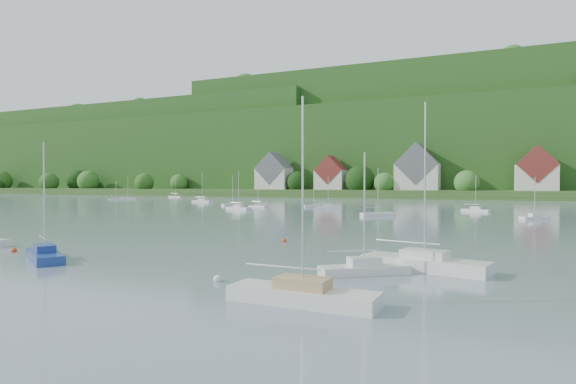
{
  "coord_description": "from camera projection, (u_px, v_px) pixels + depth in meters",
  "views": [
    {
      "loc": [
        29.71,
        5.25,
        5.33
      ],
      "look_at": [
        -0.28,
        75.0,
        4.0
      ],
      "focal_mm": 29.01,
      "sensor_mm": 36.0,
      "label": 1
    }
  ],
  "objects": [
    {
      "name": "far_shore_strip",
      "position": [
        409.0,
        193.0,
        190.68
      ],
      "size": [
        600.0,
        60.0,
        3.0
      ],
      "primitive_type": "cube",
      "color": "#2B491B",
      "rests_on": "ground"
    },
    {
      "name": "forested_ridge",
      "position": [
        429.0,
        152.0,
        253.13
      ],
      "size": [
        620.0,
        181.22,
        69.89
      ],
      "color": "#204516",
      "rests_on": "ground"
    },
    {
      "name": "village_building_0",
      "position": [
        274.0,
        174.0,
        200.32
      ],
      "size": [
        14.0,
        10.4,
        16.0
      ],
      "color": "beige",
      "rests_on": "far_shore_strip"
    },
    {
      "name": "village_building_1",
      "position": [
        331.0,
        176.0,
        192.3
      ],
      "size": [
        12.0,
        9.36,
        14.0
      ],
      "color": "beige",
      "rests_on": "far_shore_strip"
    },
    {
      "name": "village_building_2",
      "position": [
        417.0,
        171.0,
        177.53
      ],
      "size": [
        16.0,
        11.44,
        18.0
      ],
      "color": "beige",
      "rests_on": "far_shore_strip"
    },
    {
      "name": "village_building_3",
      "position": [
        536.0,
        172.0,
        159.9
      ],
      "size": [
        13.0,
        10.4,
        15.5
      ],
      "color": "beige",
      "rests_on": "far_shore_strip"
    },
    {
      "name": "near_sailboat_1",
      "position": [
        45.0,
        254.0,
        32.38
      ],
      "size": [
        6.09,
        4.66,
        8.24
      ],
      "rotation": [
        0.0,
        0.0,
        -0.55
      ],
      "color": "navy",
      "rests_on": "ground"
    },
    {
      "name": "near_sailboat_2",
      "position": [
        303.0,
        293.0,
        20.59
      ],
      "size": [
        6.87,
        2.17,
        9.19
      ],
      "rotation": [
        0.0,
        0.0,
        -0.04
      ],
      "color": "silver",
      "rests_on": "ground"
    },
    {
      "name": "near_sailboat_3",
      "position": [
        364.0,
        268.0,
        27.27
      ],
      "size": [
        5.15,
        4.36,
        7.17
      ],
      "rotation": [
        0.0,
        0.0,
        0.64
      ],
      "color": "silver",
      "rests_on": "ground"
    },
    {
      "name": "near_sailboat_4",
      "position": [
        425.0,
        262.0,
        28.58
      ],
      "size": [
        7.95,
        3.93,
        10.35
      ],
      "rotation": [
        0.0,
        0.0,
        -0.24
      ],
      "color": "silver",
      "rests_on": "ground"
    },
    {
      "name": "mooring_buoy_0",
      "position": [
        14.0,
        252.0,
        36.31
      ],
      "size": [
        0.43,
        0.43,
        0.43
      ],
      "primitive_type": "sphere",
      "color": "red",
      "rests_on": "ground"
    },
    {
      "name": "mooring_buoy_1",
      "position": [
        218.0,
        281.0,
        25.34
      ],
      "size": [
        0.47,
        0.47,
        0.47
      ],
      "primitive_type": "sphere",
      "color": "silver",
      "rests_on": "ground"
    },
    {
      "name": "mooring_buoy_3",
      "position": [
        284.0,
        242.0,
        42.56
      ],
      "size": [
        0.44,
        0.44,
        0.44
      ],
      "primitive_type": "sphere",
      "color": "red",
      "rests_on": "ground"
    },
    {
      "name": "far_sailboat_cluster",
      "position": [
        392.0,
        205.0,
        111.12
      ],
      "size": [
        192.69,
        76.79,
        8.71
      ],
      "color": "silver",
      "rests_on": "ground"
    }
  ]
}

